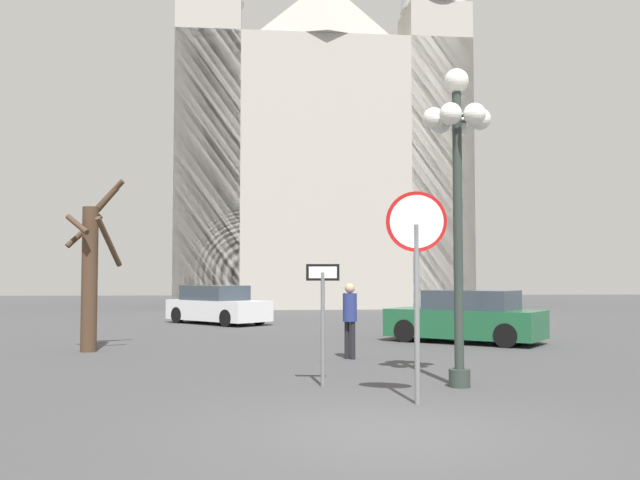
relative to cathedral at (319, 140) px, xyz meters
name	(u,v)px	position (x,y,z in m)	size (l,w,h in m)	color
ground_plane	(388,433)	(-1.64, -34.92, -10.45)	(120.00, 120.00, 0.00)	#424244
cathedral	(319,140)	(0.00, 0.00, 0.00)	(17.47, 12.11, 35.23)	#ADA89E
stop_sign	(416,251)	(-0.91, -33.14, -8.22)	(0.88, 0.22, 3.11)	slate
one_way_arrow_sign	(323,308)	(-2.16, -31.42, -9.12)	(0.57, 0.11, 2.07)	slate
street_lamp	(457,158)	(0.13, -31.63, -6.57)	(1.19, 1.08, 5.43)	#2D3833
bare_tree	(91,268)	(-7.50, -25.57, -8.38)	(1.44, 1.51, 4.34)	#473323
parked_car_near_white	(217,306)	(-5.12, -15.69, -9.74)	(4.34, 4.45, 1.50)	silver
parked_car_far_green	(466,318)	(2.46, -23.97, -9.75)	(4.46, 3.97, 1.47)	#1E5B38
pedestrian_walking	(350,313)	(-1.25, -27.58, -9.41)	(0.32, 0.32, 1.70)	black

